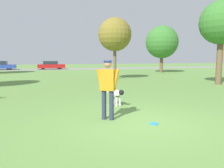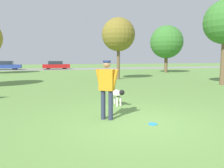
{
  "view_description": "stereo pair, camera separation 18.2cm",
  "coord_description": "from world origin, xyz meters",
  "px_view_note": "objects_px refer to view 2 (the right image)",
  "views": [
    {
      "loc": [
        -2.4,
        -5.18,
        1.72
      ],
      "look_at": [
        -0.3,
        1.46,
        0.9
      ],
      "focal_mm": 35.0,
      "sensor_mm": 36.0,
      "label": 1
    },
    {
      "loc": [
        -2.23,
        -5.23,
        1.72
      ],
      "look_at": [
        -0.3,
        1.46,
        0.9
      ],
      "focal_mm": 35.0,
      "sensor_mm": 36.0,
      "label": 2
    }
  ],
  "objects_px": {
    "tree_mid_center": "(118,35)",
    "parked_car_red": "(56,65)",
    "person": "(107,85)",
    "parked_car_blue": "(5,65)",
    "frisbee": "(153,124)",
    "tree_far_right": "(167,42)",
    "dog": "(117,94)"
  },
  "relations": [
    {
      "from": "tree_far_right",
      "to": "parked_car_red",
      "type": "relative_size",
      "value": 1.34
    },
    {
      "from": "parked_car_red",
      "to": "person",
      "type": "bearing_deg",
      "value": -91.27
    },
    {
      "from": "person",
      "to": "dog",
      "type": "relative_size",
      "value": 1.7
    },
    {
      "from": "parked_car_red",
      "to": "tree_mid_center",
      "type": "bearing_deg",
      "value": -78.63
    },
    {
      "from": "person",
      "to": "tree_far_right",
      "type": "distance_m",
      "value": 21.82
    },
    {
      "from": "frisbee",
      "to": "dog",
      "type": "bearing_deg",
      "value": 95.08
    },
    {
      "from": "tree_mid_center",
      "to": "tree_far_right",
      "type": "height_order",
      "value": "tree_far_right"
    },
    {
      "from": "dog",
      "to": "tree_far_right",
      "type": "bearing_deg",
      "value": 126.91
    },
    {
      "from": "person",
      "to": "parked_car_blue",
      "type": "bearing_deg",
      "value": 141.37
    },
    {
      "from": "frisbee",
      "to": "tree_far_right",
      "type": "bearing_deg",
      "value": 59.29
    },
    {
      "from": "tree_mid_center",
      "to": "dog",
      "type": "bearing_deg",
      "value": -108.07
    },
    {
      "from": "parked_car_blue",
      "to": "parked_car_red",
      "type": "height_order",
      "value": "parked_car_blue"
    },
    {
      "from": "tree_far_right",
      "to": "parked_car_blue",
      "type": "bearing_deg",
      "value": 148.4
    },
    {
      "from": "frisbee",
      "to": "tree_far_right",
      "type": "relative_size",
      "value": 0.04
    },
    {
      "from": "dog",
      "to": "tree_far_right",
      "type": "relative_size",
      "value": 0.17
    },
    {
      "from": "frisbee",
      "to": "tree_mid_center",
      "type": "height_order",
      "value": "tree_mid_center"
    },
    {
      "from": "frisbee",
      "to": "parked_car_blue",
      "type": "relative_size",
      "value": 0.05
    },
    {
      "from": "dog",
      "to": "parked_car_blue",
      "type": "xyz_separation_m",
      "value": [
        -8.71,
        28.56,
        0.23
      ]
    },
    {
      "from": "tree_far_right",
      "to": "parked_car_red",
      "type": "xyz_separation_m",
      "value": [
        -12.63,
        11.92,
        -3.02
      ]
    },
    {
      "from": "person",
      "to": "tree_mid_center",
      "type": "bearing_deg",
      "value": 107.48
    },
    {
      "from": "person",
      "to": "dog",
      "type": "xyz_separation_m",
      "value": [
        0.82,
        1.69,
        -0.56
      ]
    },
    {
      "from": "parked_car_blue",
      "to": "parked_car_red",
      "type": "xyz_separation_m",
      "value": [
        7.41,
        -0.41,
        -0.02
      ]
    },
    {
      "from": "dog",
      "to": "frisbee",
      "type": "height_order",
      "value": "dog"
    },
    {
      "from": "person",
      "to": "parked_car_red",
      "type": "relative_size",
      "value": 0.4
    },
    {
      "from": "person",
      "to": "tree_far_right",
      "type": "bearing_deg",
      "value": 92.62
    },
    {
      "from": "tree_mid_center",
      "to": "parked_car_red",
      "type": "xyz_separation_m",
      "value": [
        -4.45,
        18.47,
        -2.99
      ]
    },
    {
      "from": "parked_car_blue",
      "to": "person",
      "type": "bearing_deg",
      "value": -75.17
    },
    {
      "from": "person",
      "to": "parked_car_blue",
      "type": "xyz_separation_m",
      "value": [
        -7.89,
        30.25,
        -0.33
      ]
    },
    {
      "from": "dog",
      "to": "parked_car_red",
      "type": "bearing_deg",
      "value": 164.46
    },
    {
      "from": "tree_mid_center",
      "to": "parked_car_red",
      "type": "relative_size",
      "value": 1.19
    },
    {
      "from": "tree_far_right",
      "to": "person",
      "type": "bearing_deg",
      "value": -124.13
    },
    {
      "from": "person",
      "to": "dog",
      "type": "distance_m",
      "value": 1.96
    }
  ]
}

